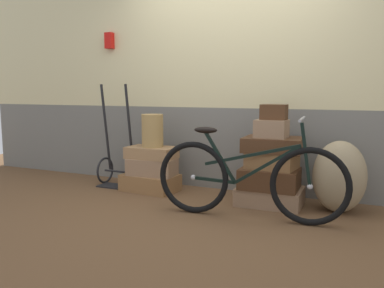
{
  "coord_description": "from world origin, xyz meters",
  "views": [
    {
      "loc": [
        1.46,
        -3.57,
        1.15
      ],
      "look_at": [
        -0.27,
        0.24,
        0.59
      ],
      "focal_mm": 37.15,
      "sensor_mm": 36.0,
      "label": 1
    }
  ],
  "objects_px": {
    "burlap_sack": "(339,177)",
    "suitcase_5": "(272,160)",
    "suitcase_2": "(152,153)",
    "suitcase_4": "(270,178)",
    "suitcase_3": "(270,196)",
    "wicker_basket": "(152,131)",
    "suitcase_0": "(150,183)",
    "bicycle": "(248,179)",
    "suitcase_1": "(152,167)",
    "suitcase_7": "(271,129)",
    "suitcase_6": "(273,145)",
    "suitcase_8": "(274,112)",
    "luggage_trolley": "(118,164)"
  },
  "relations": [
    {
      "from": "burlap_sack",
      "to": "suitcase_5",
      "type": "bearing_deg",
      "value": -177.63
    },
    {
      "from": "suitcase_2",
      "to": "suitcase_4",
      "type": "height_order",
      "value": "suitcase_2"
    },
    {
      "from": "suitcase_3",
      "to": "wicker_basket",
      "type": "xyz_separation_m",
      "value": [
        -1.36,
        -0.0,
        0.61
      ]
    },
    {
      "from": "suitcase_4",
      "to": "wicker_basket",
      "type": "distance_m",
      "value": 1.43
    },
    {
      "from": "suitcase_0",
      "to": "bicycle",
      "type": "bearing_deg",
      "value": -16.62
    },
    {
      "from": "suitcase_1",
      "to": "suitcase_5",
      "type": "xyz_separation_m",
      "value": [
        1.38,
        0.01,
        0.18
      ]
    },
    {
      "from": "suitcase_1",
      "to": "suitcase_7",
      "type": "distance_m",
      "value": 1.46
    },
    {
      "from": "suitcase_5",
      "to": "suitcase_6",
      "type": "xyz_separation_m",
      "value": [
        0.0,
        0.02,
        0.16
      ]
    },
    {
      "from": "suitcase_6",
      "to": "burlap_sack",
      "type": "height_order",
      "value": "suitcase_6"
    },
    {
      "from": "suitcase_4",
      "to": "burlap_sack",
      "type": "distance_m",
      "value": 0.66
    },
    {
      "from": "burlap_sack",
      "to": "suitcase_2",
      "type": "bearing_deg",
      "value": -179.51
    },
    {
      "from": "suitcase_8",
      "to": "luggage_trolley",
      "type": "xyz_separation_m",
      "value": [
        -1.92,
        0.08,
        -0.68
      ]
    },
    {
      "from": "suitcase_5",
      "to": "bicycle",
      "type": "height_order",
      "value": "bicycle"
    },
    {
      "from": "suitcase_1",
      "to": "suitcase_6",
      "type": "bearing_deg",
      "value": -3.18
    },
    {
      "from": "suitcase_7",
      "to": "suitcase_3",
      "type": "bearing_deg",
      "value": 103.13
    },
    {
      "from": "suitcase_4",
      "to": "luggage_trolley",
      "type": "height_order",
      "value": "luggage_trolley"
    },
    {
      "from": "suitcase_0",
      "to": "suitcase_6",
      "type": "bearing_deg",
      "value": 5.79
    },
    {
      "from": "suitcase_1",
      "to": "bicycle",
      "type": "relative_size",
      "value": 0.31
    },
    {
      "from": "suitcase_3",
      "to": "burlap_sack",
      "type": "height_order",
      "value": "burlap_sack"
    },
    {
      "from": "suitcase_2",
      "to": "suitcase_4",
      "type": "bearing_deg",
      "value": -2.02
    },
    {
      "from": "suitcase_1",
      "to": "luggage_trolley",
      "type": "relative_size",
      "value": 0.43
    },
    {
      "from": "suitcase_1",
      "to": "suitcase_3",
      "type": "height_order",
      "value": "suitcase_1"
    },
    {
      "from": "suitcase_7",
      "to": "suitcase_0",
      "type": "bearing_deg",
      "value": -179.04
    },
    {
      "from": "suitcase_7",
      "to": "burlap_sack",
      "type": "distance_m",
      "value": 0.78
    },
    {
      "from": "suitcase_0",
      "to": "suitcase_3",
      "type": "bearing_deg",
      "value": 5.14
    },
    {
      "from": "wicker_basket",
      "to": "suitcase_4",
      "type": "bearing_deg",
      "value": -1.08
    },
    {
      "from": "suitcase_5",
      "to": "suitcase_6",
      "type": "relative_size",
      "value": 0.82
    },
    {
      "from": "burlap_sack",
      "to": "bicycle",
      "type": "distance_m",
      "value": 0.92
    },
    {
      "from": "luggage_trolley",
      "to": "bicycle",
      "type": "xyz_separation_m",
      "value": [
        1.83,
        -0.6,
        0.1
      ]
    },
    {
      "from": "suitcase_4",
      "to": "burlap_sack",
      "type": "bearing_deg",
      "value": 2.77
    },
    {
      "from": "suitcase_8",
      "to": "bicycle",
      "type": "xyz_separation_m",
      "value": [
        -0.1,
        -0.52,
        -0.58
      ]
    },
    {
      "from": "suitcase_4",
      "to": "suitcase_7",
      "type": "bearing_deg",
      "value": -3.65
    },
    {
      "from": "suitcase_5",
      "to": "suitcase_6",
      "type": "bearing_deg",
      "value": 86.92
    },
    {
      "from": "suitcase_8",
      "to": "wicker_basket",
      "type": "relative_size",
      "value": 0.66
    },
    {
      "from": "suitcase_5",
      "to": "suitcase_7",
      "type": "height_order",
      "value": "suitcase_7"
    },
    {
      "from": "suitcase_3",
      "to": "bicycle",
      "type": "xyz_separation_m",
      "value": [
        -0.08,
        -0.53,
        0.27
      ]
    },
    {
      "from": "suitcase_2",
      "to": "suitcase_5",
      "type": "bearing_deg",
      "value": -1.1
    },
    {
      "from": "suitcase_5",
      "to": "bicycle",
      "type": "distance_m",
      "value": 0.54
    },
    {
      "from": "suitcase_2",
      "to": "suitcase_7",
      "type": "height_order",
      "value": "suitcase_7"
    },
    {
      "from": "wicker_basket",
      "to": "burlap_sack",
      "type": "height_order",
      "value": "wicker_basket"
    },
    {
      "from": "suitcase_5",
      "to": "suitcase_1",
      "type": "bearing_deg",
      "value": -173.72
    },
    {
      "from": "suitcase_4",
      "to": "suitcase_8",
      "type": "xyz_separation_m",
      "value": [
        0.02,
        0.02,
        0.67
      ]
    },
    {
      "from": "luggage_trolley",
      "to": "suitcase_2",
      "type": "bearing_deg",
      "value": -7.46
    },
    {
      "from": "suitcase_2",
      "to": "suitcase_6",
      "type": "xyz_separation_m",
      "value": [
        1.4,
        0.01,
        0.17
      ]
    },
    {
      "from": "suitcase_2",
      "to": "suitcase_6",
      "type": "relative_size",
      "value": 0.96
    },
    {
      "from": "bicycle",
      "to": "luggage_trolley",
      "type": "bearing_deg",
      "value": 161.76
    },
    {
      "from": "suitcase_1",
      "to": "suitcase_2",
      "type": "bearing_deg",
      "value": 122.04
    },
    {
      "from": "luggage_trolley",
      "to": "suitcase_8",
      "type": "bearing_deg",
      "value": -2.3
    },
    {
      "from": "suitcase_0",
      "to": "suitcase_3",
      "type": "height_order",
      "value": "suitcase_0"
    },
    {
      "from": "wicker_basket",
      "to": "luggage_trolley",
      "type": "height_order",
      "value": "luggage_trolley"
    }
  ]
}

